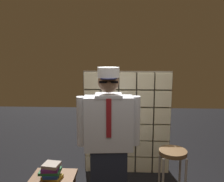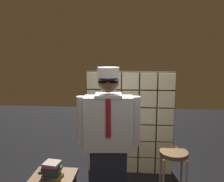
# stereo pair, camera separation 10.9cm
# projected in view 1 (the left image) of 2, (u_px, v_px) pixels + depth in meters

# --- Properties ---
(glass_block_wall) EXTENTS (1.43, 0.10, 1.72)m
(glass_block_wall) POSITION_uv_depth(u_px,v_px,m) (127.00, 123.00, 3.80)
(glass_block_wall) COLOR beige
(glass_block_wall) RESTS_ON ground
(standing_person) EXTENTS (0.73, 0.33, 1.83)m
(standing_person) POSITION_uv_depth(u_px,v_px,m) (109.00, 143.00, 2.68)
(standing_person) COLOR #1E2333
(standing_person) RESTS_ON ground
(bar_stool) EXTENTS (0.34, 0.34, 0.81)m
(bar_stool) POSITION_uv_depth(u_px,v_px,m) (172.00, 166.00, 2.85)
(bar_stool) COLOR brown
(bar_stool) RESTS_ON ground
(book_stack) EXTENTS (0.27, 0.21, 0.19)m
(book_stack) POSITION_uv_depth(u_px,v_px,m) (51.00, 171.00, 2.70)
(book_stack) COLOR olive
(book_stack) RESTS_ON side_table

